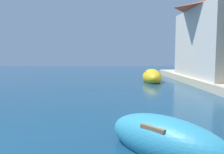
{
  "coord_description": "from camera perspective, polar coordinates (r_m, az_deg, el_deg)",
  "views": [
    {
      "loc": [
        3.88,
        -3.85,
        2.22
      ],
      "look_at": [
        4.45,
        12.14,
        0.66
      ],
      "focal_mm": 38.28,
      "sensor_mm": 36.0,
      "label": 1
    }
  ],
  "objects": [
    {
      "name": "moored_boat_1",
      "position": [
        5.63,
        12.53,
        -14.53
      ],
      "size": [
        2.89,
        3.18,
        1.08
      ],
      "rotation": [
        0.0,
        0.0,
        5.39
      ],
      "color": "teal",
      "rests_on": "ground"
    },
    {
      "name": "moored_boat_2",
      "position": [
        19.32,
        9.52,
        -0.02
      ],
      "size": [
        1.69,
        3.66,
        1.31
      ],
      "rotation": [
        0.0,
        0.0,
        4.65
      ],
      "color": "gold",
      "rests_on": "ground"
    }
  ]
}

